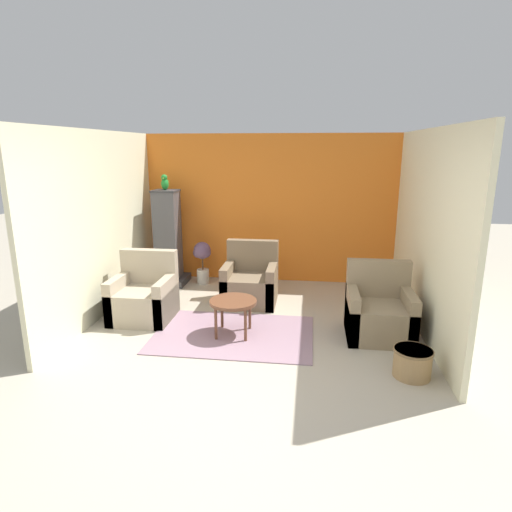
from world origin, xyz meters
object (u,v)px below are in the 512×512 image
object	(u,v)px
potted_plant	(202,257)
wicker_basket	(413,362)
parrot	(165,183)
armchair_left	(144,298)
armchair_right	(379,313)
armchair_middle	(250,283)
birdcage	(168,242)
coffee_table	(233,304)

from	to	relation	value
potted_plant	wicker_basket	world-z (taller)	potted_plant
parrot	armchair_left	bearing A→B (deg)	-83.82
potted_plant	armchair_right	bearing A→B (deg)	-33.68
armchair_middle	birdcage	distance (m)	1.72
armchair_right	parrot	world-z (taller)	parrot
birdcage	parrot	world-z (taller)	parrot
coffee_table	birdcage	world-z (taller)	birdcage
armchair_middle	potted_plant	bearing A→B (deg)	139.38
armchair_left	parrot	size ratio (longest dim) A/B	3.52
birdcage	potted_plant	size ratio (longest dim) A/B	2.20
coffee_table	armchair_right	bearing A→B (deg)	6.39
parrot	potted_plant	distance (m)	1.36
birdcage	parrot	bearing A→B (deg)	90.00
potted_plant	parrot	bearing A→B (deg)	-173.77
armchair_right	coffee_table	bearing A→B (deg)	-173.61
armchair_left	wicker_basket	size ratio (longest dim) A/B	2.30
armchair_right	parrot	xyz separation A→B (m)	(-3.22, 1.71, 1.40)
armchair_left	birdcage	bearing A→B (deg)	96.19
armchair_left	wicker_basket	distance (m)	3.44
coffee_table	birdcage	xyz separation A→B (m)	(-1.45, 1.90, 0.32)
armchair_left	birdcage	xyz separation A→B (m)	(-0.17, 1.54, 0.43)
coffee_table	armchair_middle	world-z (taller)	armchair_middle
parrot	armchair_right	bearing A→B (deg)	-27.96
coffee_table	wicker_basket	bearing A→B (deg)	-20.78
armchair_right	parrot	bearing A→B (deg)	152.04
wicker_basket	coffee_table	bearing A→B (deg)	159.22
wicker_basket	birdcage	bearing A→B (deg)	142.21
armchair_right	armchair_middle	world-z (taller)	same
armchair_left	armchair_middle	xyz separation A→B (m)	(1.33, 0.80, 0.00)
armchair_right	potted_plant	size ratio (longest dim) A/B	1.24
armchair_left	parrot	bearing A→B (deg)	96.18
birdcage	coffee_table	bearing A→B (deg)	-52.68
armchair_right	wicker_basket	size ratio (longest dim) A/B	2.30
armchair_right	birdcage	distance (m)	3.66
birdcage	wicker_basket	bearing A→B (deg)	-37.79
armchair_left	potted_plant	distance (m)	1.66
coffee_table	armchair_middle	xyz separation A→B (m)	(0.04, 1.17, -0.11)
potted_plant	armchair_middle	bearing A→B (deg)	-40.62
coffee_table	birdcage	bearing A→B (deg)	127.32
armchair_left	parrot	distance (m)	2.09
birdcage	wicker_basket	distance (m)	4.36
coffee_table	armchair_middle	distance (m)	1.17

